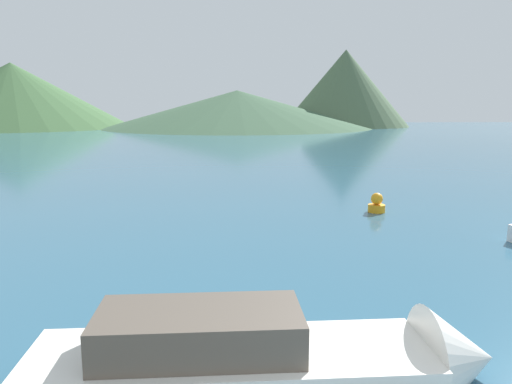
% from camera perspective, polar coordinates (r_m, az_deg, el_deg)
% --- Properties ---
extents(motorboat_near, '(7.24, 1.91, 1.80)m').
position_cam_1_polar(motorboat_near, '(8.06, 2.38, -18.65)').
color(motorboat_near, white).
rests_on(motorboat_near, ground_plane).
extents(buoy_marker, '(0.68, 0.68, 0.78)m').
position_cam_1_polar(buoy_marker, '(20.54, 13.62, -1.36)').
color(buoy_marker, orange).
rests_on(buoy_marker, ground_plane).
extents(hill_west, '(44.14, 44.14, 12.24)m').
position_cam_1_polar(hill_west, '(107.71, -26.06, 9.90)').
color(hill_west, '#3D6038').
rests_on(hill_west, ground_plane).
extents(hill_central, '(50.65, 50.65, 7.04)m').
position_cam_1_polar(hill_central, '(96.28, -2.16, 9.45)').
color(hill_central, '#38563D').
rests_on(hill_central, ground_plane).
extents(hill_east, '(25.64, 25.64, 15.22)m').
position_cam_1_polar(hill_east, '(104.39, 10.15, 11.58)').
color(hill_east, '#4C6647').
rests_on(hill_east, ground_plane).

